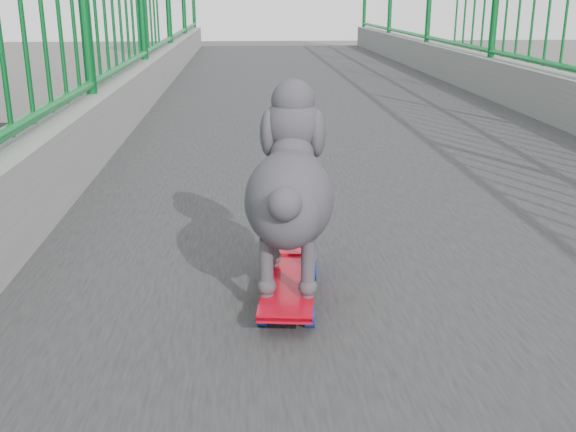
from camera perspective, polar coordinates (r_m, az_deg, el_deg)
The scene contains 2 objects.
skateboard at distance 1.79m, azimuth 0.11°, elevation -5.83°, with size 0.19×0.47×0.06m.
poodle at distance 1.73m, azimuth 0.16°, elevation 2.44°, with size 0.27×0.55×0.45m.
Camera 1 is at (-0.63, 0.48, 7.77)m, focal length 42.00 mm.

